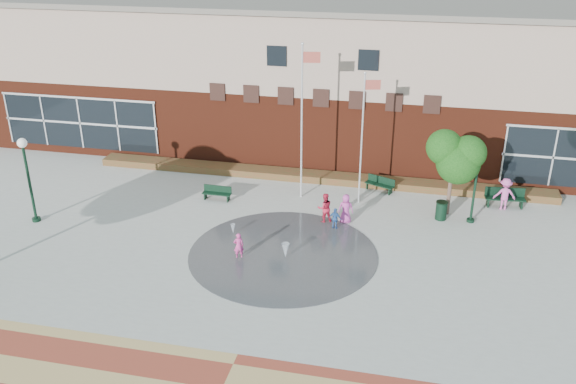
% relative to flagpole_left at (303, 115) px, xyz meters
% --- Properties ---
extents(ground, '(120.00, 120.00, 0.00)m').
position_rel_flagpole_left_xyz_m(ground, '(0.39, -9.20, -4.56)').
color(ground, '#666056').
rests_on(ground, ground).
extents(plaza_concrete, '(46.00, 18.00, 0.01)m').
position_rel_flagpole_left_xyz_m(plaza_concrete, '(0.39, -5.20, -4.56)').
color(plaza_concrete, '#A8A8A0').
rests_on(plaza_concrete, ground).
extents(splash_pad, '(8.40, 8.40, 0.01)m').
position_rel_flagpole_left_xyz_m(splash_pad, '(0.39, -6.20, -4.56)').
color(splash_pad, '#383A3D').
rests_on(splash_pad, ground).
extents(library_building, '(44.40, 10.40, 9.20)m').
position_rel_flagpole_left_xyz_m(library_building, '(0.39, 8.28, 0.08)').
color(library_building, '#581F11').
rests_on(library_building, ground).
extents(flower_bed, '(26.00, 1.20, 0.40)m').
position_rel_flagpole_left_xyz_m(flower_bed, '(0.39, 2.40, -4.56)').
color(flower_bed, maroon).
rests_on(flower_bed, ground).
extents(flagpole_left, '(0.96, 0.22, 8.19)m').
position_rel_flagpole_left_xyz_m(flagpole_left, '(0.00, 0.00, 0.00)').
color(flagpole_left, white).
rests_on(flagpole_left, ground).
extents(flagpole_right, '(0.84, 0.27, 6.93)m').
position_rel_flagpole_left_xyz_m(flagpole_right, '(3.09, -0.07, -0.69)').
color(flagpole_right, white).
rests_on(flagpole_right, ground).
extents(lamp_left, '(0.46, 0.46, 4.31)m').
position_rel_flagpole_left_xyz_m(lamp_left, '(-12.22, -5.64, -1.88)').
color(lamp_left, black).
rests_on(lamp_left, ground).
extents(lamp_right, '(0.42, 0.42, 3.92)m').
position_rel_flagpole_left_xyz_m(lamp_right, '(8.68, -1.13, -2.13)').
color(lamp_right, black).
rests_on(lamp_right, ground).
extents(bench_left, '(1.55, 0.47, 0.77)m').
position_rel_flagpole_left_xyz_m(bench_left, '(-4.31, -1.36, -4.31)').
color(bench_left, black).
rests_on(bench_left, ground).
extents(bench_mid, '(1.67, 1.06, 0.82)m').
position_rel_flagpole_left_xyz_m(bench_mid, '(4.00, 1.61, -4.30)').
color(bench_mid, black).
rests_on(bench_mid, ground).
extents(bench_right, '(2.04, 0.72, 1.00)m').
position_rel_flagpole_left_xyz_m(bench_right, '(10.46, 1.02, -4.24)').
color(bench_right, black).
rests_on(bench_right, ground).
extents(trash_can, '(0.59, 0.59, 0.96)m').
position_rel_flagpole_left_xyz_m(trash_can, '(7.24, -1.16, -4.07)').
color(trash_can, black).
rests_on(trash_can, ground).
extents(tree_mid, '(2.78, 2.78, 4.70)m').
position_rel_flagpole_left_xyz_m(tree_mid, '(7.57, -0.47, -1.14)').
color(tree_mid, '#4D372E').
rests_on(tree_mid, ground).
extents(water_jet_a, '(0.35, 0.35, 0.68)m').
position_rel_flagpole_left_xyz_m(water_jet_a, '(0.56, -6.50, -4.56)').
color(water_jet_a, white).
rests_on(water_jet_a, ground).
extents(water_jet_b, '(0.23, 0.23, 0.51)m').
position_rel_flagpole_left_xyz_m(water_jet_b, '(-2.33, -4.90, -4.56)').
color(water_jet_b, white).
rests_on(water_jet_b, ground).
extents(child_splash, '(0.52, 0.43, 1.21)m').
position_rel_flagpole_left_xyz_m(child_splash, '(-1.44, -6.93, -3.96)').
color(child_splash, '#D73C8E').
rests_on(child_splash, ground).
extents(adult_red, '(0.91, 0.83, 1.52)m').
position_rel_flagpole_left_xyz_m(adult_red, '(1.66, -2.65, -3.80)').
color(adult_red, red).
rests_on(adult_red, ground).
extents(adult_pink, '(0.76, 0.53, 1.49)m').
position_rel_flagpole_left_xyz_m(adult_pink, '(2.67, -2.50, -3.82)').
color(adult_pink, '#C542A1').
rests_on(adult_pink, ground).
extents(child_blue, '(0.69, 0.43, 1.09)m').
position_rel_flagpole_left_xyz_m(child_blue, '(2.28, -3.30, -4.02)').
color(child_blue, '#3260AA').
rests_on(child_blue, ground).
extents(person_bench, '(1.14, 0.72, 1.69)m').
position_rel_flagpole_left_xyz_m(person_bench, '(10.37, 0.74, -3.72)').
color(person_bench, '#D556A9').
rests_on(person_bench, ground).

